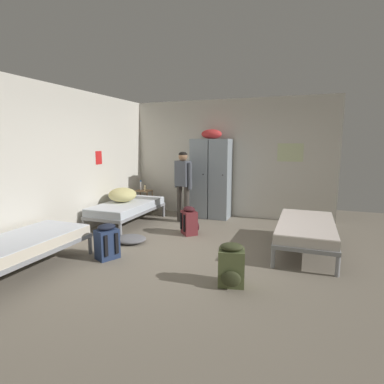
# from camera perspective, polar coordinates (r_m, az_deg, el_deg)

# --- Properties ---
(ground_plane) EXTENTS (8.62, 8.62, 0.00)m
(ground_plane) POSITION_cam_1_polar(r_m,az_deg,el_deg) (5.16, -1.07, -10.93)
(ground_plane) COLOR gray
(room_backdrop) EXTENTS (4.87, 5.45, 2.77)m
(room_backdrop) POSITION_cam_1_polar(r_m,az_deg,el_deg) (6.56, -7.21, 5.72)
(room_backdrop) COLOR beige
(room_backdrop) RESTS_ON ground_plane
(locker_bank) EXTENTS (0.90, 0.55, 2.07)m
(locker_bank) POSITION_cam_1_polar(r_m,az_deg,el_deg) (7.27, 3.57, 2.82)
(locker_bank) COLOR #8C99A3
(locker_bank) RESTS_ON ground_plane
(shelf_unit) EXTENTS (0.38, 0.30, 0.57)m
(shelf_unit) POSITION_cam_1_polar(r_m,az_deg,el_deg) (7.93, -8.93, -1.29)
(shelf_unit) COLOR #99704C
(shelf_unit) RESTS_ON ground_plane
(bed_left_front) EXTENTS (0.90, 1.90, 0.49)m
(bed_left_front) POSITION_cam_1_polar(r_m,az_deg,el_deg) (4.86, -29.29, -8.68)
(bed_left_front) COLOR gray
(bed_left_front) RESTS_ON ground_plane
(bed_left_rear) EXTENTS (0.90, 1.90, 0.49)m
(bed_left_rear) POSITION_cam_1_polar(r_m,az_deg,el_deg) (6.83, -11.85, -2.77)
(bed_left_rear) COLOR gray
(bed_left_rear) RESTS_ON ground_plane
(bed_right) EXTENTS (0.90, 1.90, 0.49)m
(bed_right) POSITION_cam_1_polar(r_m,az_deg,el_deg) (5.42, 20.33, -6.29)
(bed_right) COLOR gray
(bed_right) RESTS_ON ground_plane
(bedding_heap) EXTENTS (0.60, 0.61, 0.31)m
(bedding_heap) POSITION_cam_1_polar(r_m,az_deg,el_deg) (6.87, -12.73, -0.50)
(bedding_heap) COLOR #D1C67F
(bedding_heap) RESTS_ON bed_left_rear
(person_traveler) EXTENTS (0.47, 0.31, 1.57)m
(person_traveler) POSITION_cam_1_polar(r_m,az_deg,el_deg) (6.82, -1.68, 2.22)
(person_traveler) COLOR #3D3833
(person_traveler) RESTS_ON ground_plane
(water_bottle) EXTENTS (0.06, 0.06, 0.25)m
(water_bottle) POSITION_cam_1_polar(r_m,az_deg,el_deg) (7.94, -9.42, 1.18)
(water_bottle) COLOR white
(water_bottle) RESTS_ON shelf_unit
(lotion_bottle) EXTENTS (0.05, 0.05, 0.17)m
(lotion_bottle) POSITION_cam_1_polar(r_m,az_deg,el_deg) (7.82, -8.68, 0.80)
(lotion_bottle) COLOR beige
(lotion_bottle) RESTS_ON shelf_unit
(backpack_olive) EXTENTS (0.36, 0.38, 0.55)m
(backpack_olive) POSITION_cam_1_polar(r_m,az_deg,el_deg) (3.96, 7.29, -13.38)
(backpack_olive) COLOR #566038
(backpack_olive) RESTS_ON ground_plane
(backpack_navy) EXTENTS (0.40, 0.39, 0.55)m
(backpack_navy) POSITION_cam_1_polar(r_m,az_deg,el_deg) (4.97, -15.50, -8.91)
(backpack_navy) COLOR navy
(backpack_navy) RESTS_ON ground_plane
(backpack_maroon) EXTENTS (0.42, 0.42, 0.55)m
(backpack_maroon) POSITION_cam_1_polar(r_m,az_deg,el_deg) (6.01, -0.44, -5.41)
(backpack_maroon) COLOR maroon
(backpack_maroon) RESTS_ON ground_plane
(clothes_pile_grey) EXTENTS (0.56, 0.50, 0.12)m
(clothes_pile_grey) POSITION_cam_1_polar(r_m,az_deg,el_deg) (5.69, -11.28, -8.52)
(clothes_pile_grey) COLOR slate
(clothes_pile_grey) RESTS_ON ground_plane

